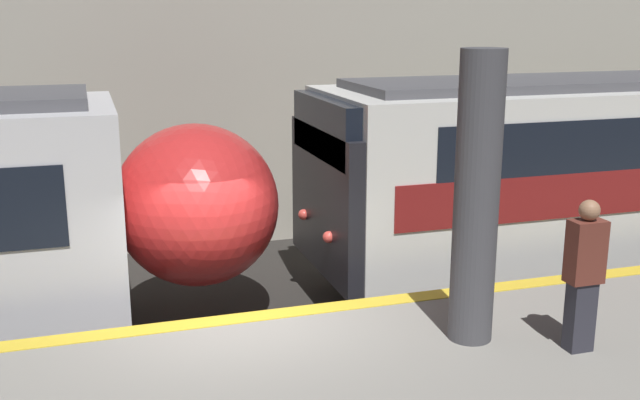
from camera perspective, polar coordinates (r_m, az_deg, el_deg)
ground_plane at (r=9.84m, az=-5.77°, el=-14.39°), size 120.00×120.00×0.00m
station_rear_barrier at (r=15.03m, az=-11.00°, el=6.35°), size 50.00×0.15×5.44m
support_pillar_near at (r=8.32m, az=11.83°, el=0.02°), size 0.49×0.49×3.25m
person_waiting at (r=8.53m, az=19.46°, el=-5.21°), size 0.38×0.24×1.70m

